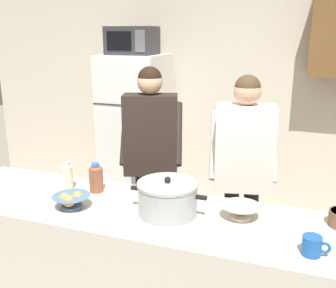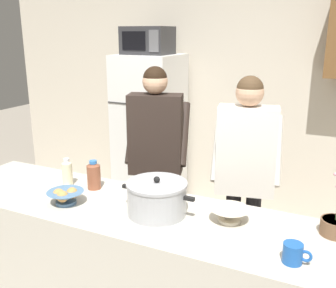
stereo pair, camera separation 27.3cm
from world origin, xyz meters
name	(u,v)px [view 2 (the right image)]	position (x,y,z in m)	size (l,w,h in m)	color
back_wall_unit	(263,85)	(0.27, 2.26, 1.40)	(6.00, 0.48, 2.60)	beige
kitchen_island	(130,274)	(0.00, 0.00, 0.46)	(2.59, 0.68, 0.92)	beige
refrigerator	(150,133)	(-0.85, 1.85, 0.85)	(0.64, 0.68, 1.70)	white
microwave	(148,41)	(-0.85, 1.83, 1.84)	(0.48, 0.37, 0.28)	#2D2D30
person_near_pot	(156,145)	(-0.26, 0.87, 1.05)	(0.60, 0.53, 1.68)	black
person_by_sink	(246,162)	(0.49, 0.82, 1.03)	(0.57, 0.50, 1.65)	black
cooking_pot	(157,198)	(0.20, 0.00, 1.02)	(0.46, 0.35, 0.23)	#ADAFB5
coffee_mug	(293,253)	(0.98, -0.17, 0.97)	(0.13, 0.09, 0.10)	#1E59B2
bread_bowl	(65,196)	(-0.36, -0.13, 0.97)	(0.22, 0.22, 0.10)	#4C7299
empty_bowl	(229,214)	(0.60, 0.08, 0.97)	(0.22, 0.22, 0.08)	beige
bottle_mid_counter	(67,172)	(-0.55, 0.12, 1.01)	(0.07, 0.07, 0.19)	beige
bottle_far_corner	(94,175)	(-0.35, 0.15, 1.02)	(0.09, 0.09, 0.20)	brown
potted_orchid	(336,223)	(1.13, 0.18, 0.99)	(0.15, 0.15, 0.47)	brown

